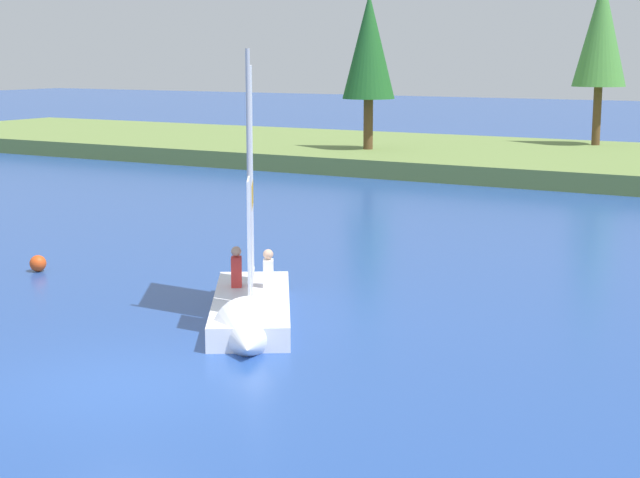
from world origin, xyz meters
The scene contains 6 objects.
ground_plane centered at (0.00, 0.00, 0.00)m, with size 200.00×200.00×0.00m, color #234793.
shore_bank centered at (0.00, 31.48, 0.37)m, with size 80.00×13.91×0.74m, color olive.
shoreline_tree_left centered at (-10.71, 28.76, 5.23)m, with size 2.32×2.32×6.86m.
shoreline_tree_midleft centered at (-2.46, 36.00, 5.90)m, with size 2.46×2.46×7.71m.
sailboat centered at (-0.01, 3.55, 0.40)m, with size 3.79×4.90×5.42m.
channel_buoy centered at (-7.00, 5.20, 0.19)m, with size 0.38×0.38×0.38m, color #E54C19.
Camera 1 is at (9.78, -10.83, 4.89)m, focal length 55.86 mm.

